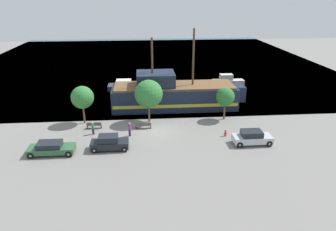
{
  "coord_description": "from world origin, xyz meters",
  "views": [
    {
      "loc": [
        -1.82,
        -36.84,
        16.0
      ],
      "look_at": [
        1.46,
        2.0,
        1.2
      ],
      "focal_mm": 35.0,
      "sensor_mm": 36.0,
      "label": 1
    }
  ],
  "objects_px": {
    "pirate_ship": "(173,94)",
    "fire_hydrant": "(225,133)",
    "moored_boat_outer": "(126,86)",
    "parked_car_curb_rear": "(252,137)",
    "bench_promenade_west": "(143,125)",
    "moored_boat_dockside": "(228,81)",
    "pedestrian_walking_near": "(130,129)",
    "parked_car_curb_mid": "(51,148)",
    "bench_promenade_east": "(94,125)",
    "parked_car_curb_front": "(109,143)",
    "pedestrian_walking_far": "(93,128)"
  },
  "relations": [
    {
      "from": "parked_car_curb_rear",
      "to": "bench_promenade_west",
      "type": "distance_m",
      "value": 13.2
    },
    {
      "from": "parked_car_curb_rear",
      "to": "fire_hydrant",
      "type": "bearing_deg",
      "value": 135.99
    },
    {
      "from": "bench_promenade_east",
      "to": "bench_promenade_west",
      "type": "bearing_deg",
      "value": -5.31
    },
    {
      "from": "parked_car_curb_mid",
      "to": "pedestrian_walking_near",
      "type": "height_order",
      "value": "pedestrian_walking_near"
    },
    {
      "from": "parked_car_curb_mid",
      "to": "bench_promenade_west",
      "type": "distance_m",
      "value": 11.42
    },
    {
      "from": "moored_boat_dockside",
      "to": "bench_promenade_west",
      "type": "xyz_separation_m",
      "value": [
        -15.64,
        -19.24,
        -0.28
      ]
    },
    {
      "from": "pirate_ship",
      "to": "moored_boat_dockside",
      "type": "relative_size",
      "value": 3.39
    },
    {
      "from": "pedestrian_walking_near",
      "to": "parked_car_curb_mid",
      "type": "bearing_deg",
      "value": -154.25
    },
    {
      "from": "pirate_ship",
      "to": "parked_car_curb_mid",
      "type": "distance_m",
      "value": 19.82
    },
    {
      "from": "bench_promenade_east",
      "to": "pedestrian_walking_near",
      "type": "relative_size",
      "value": 1.05
    },
    {
      "from": "pirate_ship",
      "to": "parked_car_curb_rear",
      "type": "relative_size",
      "value": 4.48
    },
    {
      "from": "parked_car_curb_mid",
      "to": "bench_promenade_west",
      "type": "relative_size",
      "value": 2.47
    },
    {
      "from": "parked_car_curb_front",
      "to": "parked_car_curb_mid",
      "type": "bearing_deg",
      "value": -174.41
    },
    {
      "from": "pedestrian_walking_far",
      "to": "bench_promenade_east",
      "type": "bearing_deg",
      "value": 93.65
    },
    {
      "from": "bench_promenade_east",
      "to": "pedestrian_walking_near",
      "type": "distance_m",
      "value": 5.22
    },
    {
      "from": "parked_car_curb_mid",
      "to": "pedestrian_walking_near",
      "type": "distance_m",
      "value": 8.98
    },
    {
      "from": "parked_car_curb_rear",
      "to": "bench_promenade_east",
      "type": "bearing_deg",
      "value": 161.83
    },
    {
      "from": "moored_boat_dockside",
      "to": "bench_promenade_west",
      "type": "height_order",
      "value": "moored_boat_dockside"
    },
    {
      "from": "parked_car_curb_rear",
      "to": "pedestrian_walking_far",
      "type": "relative_size",
      "value": 2.78
    },
    {
      "from": "pedestrian_walking_near",
      "to": "bench_promenade_east",
      "type": "bearing_deg",
      "value": 149.21
    },
    {
      "from": "bench_promenade_east",
      "to": "pedestrian_walking_near",
      "type": "bearing_deg",
      "value": -30.79
    },
    {
      "from": "parked_car_curb_front",
      "to": "parked_car_curb_mid",
      "type": "relative_size",
      "value": 0.85
    },
    {
      "from": "moored_boat_outer",
      "to": "parked_car_curb_rear",
      "type": "xyz_separation_m",
      "value": [
        14.79,
        -23.19,
        0.15
      ]
    },
    {
      "from": "moored_boat_outer",
      "to": "bench_promenade_east",
      "type": "bearing_deg",
      "value": -101.0
    },
    {
      "from": "moored_boat_dockside",
      "to": "fire_hydrant",
      "type": "bearing_deg",
      "value": -105.11
    },
    {
      "from": "parked_car_curb_front",
      "to": "bench_promenade_west",
      "type": "bearing_deg",
      "value": 55.53
    },
    {
      "from": "bench_promenade_west",
      "to": "pedestrian_walking_near",
      "type": "distance_m",
      "value": 2.69
    },
    {
      "from": "moored_boat_outer",
      "to": "moored_boat_dockside",
      "type": "bearing_deg",
      "value": 4.45
    },
    {
      "from": "moored_boat_dockside",
      "to": "fire_hydrant",
      "type": "relative_size",
      "value": 7.39
    },
    {
      "from": "bench_promenade_east",
      "to": "pedestrian_walking_far",
      "type": "bearing_deg",
      "value": -86.35
    },
    {
      "from": "pirate_ship",
      "to": "bench_promenade_east",
      "type": "height_order",
      "value": "pirate_ship"
    },
    {
      "from": "fire_hydrant",
      "to": "pedestrian_walking_far",
      "type": "distance_m",
      "value": 15.72
    },
    {
      "from": "bench_promenade_west",
      "to": "pedestrian_walking_near",
      "type": "height_order",
      "value": "pedestrian_walking_near"
    },
    {
      "from": "moored_boat_dockside",
      "to": "bench_promenade_west",
      "type": "relative_size",
      "value": 2.94
    },
    {
      "from": "bench_promenade_west",
      "to": "pedestrian_walking_near",
      "type": "bearing_deg",
      "value": -127.78
    },
    {
      "from": "fire_hydrant",
      "to": "pedestrian_walking_near",
      "type": "distance_m",
      "value": 11.3
    },
    {
      "from": "moored_boat_outer",
      "to": "parked_car_curb_rear",
      "type": "bearing_deg",
      "value": -57.48
    },
    {
      "from": "pirate_ship",
      "to": "fire_hydrant",
      "type": "height_order",
      "value": "pirate_ship"
    },
    {
      "from": "pirate_ship",
      "to": "bench_promenade_west",
      "type": "bearing_deg",
      "value": -120.0
    },
    {
      "from": "parked_car_curb_front",
      "to": "moored_boat_dockside",
      "type": "bearing_deg",
      "value": 51.86
    },
    {
      "from": "moored_boat_outer",
      "to": "bench_promenade_east",
      "type": "relative_size",
      "value": 3.56
    },
    {
      "from": "moored_boat_dockside",
      "to": "parked_car_curb_rear",
      "type": "relative_size",
      "value": 1.32
    },
    {
      "from": "bench_promenade_west",
      "to": "parked_car_curb_rear",
      "type": "bearing_deg",
      "value": -24.1
    },
    {
      "from": "parked_car_curb_mid",
      "to": "fire_hydrant",
      "type": "height_order",
      "value": "parked_car_curb_mid"
    },
    {
      "from": "parked_car_curb_front",
      "to": "parked_car_curb_rear",
      "type": "xyz_separation_m",
      "value": [
        15.76,
        0.02,
        0.0
      ]
    },
    {
      "from": "pirate_ship",
      "to": "moored_boat_dockside",
      "type": "xyz_separation_m",
      "value": [
        11.15,
        11.47,
        -1.29
      ]
    },
    {
      "from": "pedestrian_walking_near",
      "to": "parked_car_curb_front",
      "type": "bearing_deg",
      "value": -122.22
    },
    {
      "from": "bench_promenade_west",
      "to": "moored_boat_dockside",
      "type": "bearing_deg",
      "value": 50.89
    },
    {
      "from": "bench_promenade_east",
      "to": "bench_promenade_west",
      "type": "distance_m",
      "value": 6.12
    },
    {
      "from": "moored_boat_dockside",
      "to": "parked_car_curb_front",
      "type": "height_order",
      "value": "moored_boat_dockside"
    }
  ]
}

